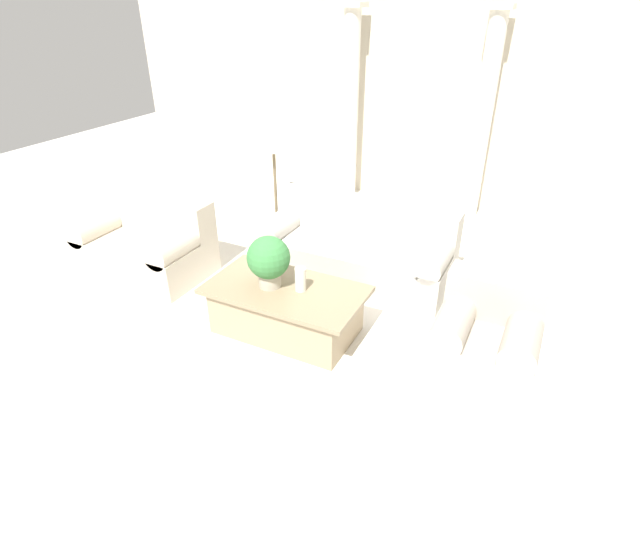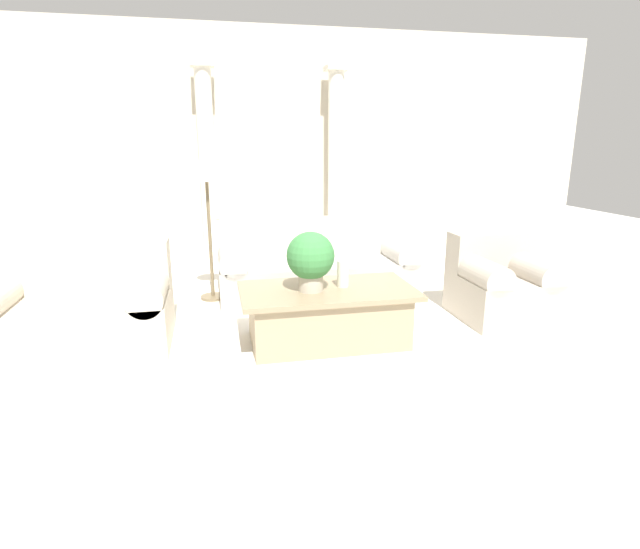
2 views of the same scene
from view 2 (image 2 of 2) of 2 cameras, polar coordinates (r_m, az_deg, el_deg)
The scene contains 11 objects.
ground_plane at distance 4.72m, azimuth 0.67°, elevation -5.05°, with size 16.00×16.00×0.00m, color silver.
wall_back at distance 7.66m, azimuth -4.87°, elevation 14.82°, with size 10.00×0.06×3.20m.
sofa_long at distance 5.32m, azimuth -0.45°, elevation 0.99°, with size 2.04×0.85×0.81m.
loveseat at distance 4.46m, azimuth -25.74°, elevation -3.23°, with size 1.39×0.85×0.81m.
coffee_table at distance 4.12m, azimuth 0.84°, elevation -4.60°, with size 1.41×0.78×0.46m.
potted_plant at distance 3.93m, azimuth -1.09°, elevation 1.89°, with size 0.38×0.38×0.48m.
pillar_candle at distance 4.09m, azimuth 2.65°, elevation 0.10°, with size 0.10×0.10×0.22m.
floor_lamp at distance 5.20m, azimuth -12.83°, elevation 10.45°, with size 0.34×0.34×1.49m.
column_left at distance 7.30m, azimuth -12.76°, elevation 12.52°, with size 0.31×0.31×2.64m.
column_right at distance 7.52m, azimuth 1.81°, elevation 12.93°, with size 0.31×0.31×2.64m.
armchair at distance 4.98m, azimuth 19.86°, elevation -0.79°, with size 0.80×0.79×0.78m.
Camera 2 is at (-0.98, -4.32, 1.62)m, focal length 28.00 mm.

